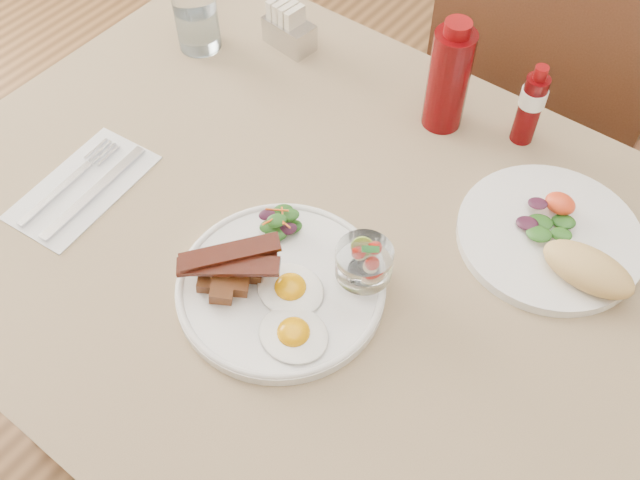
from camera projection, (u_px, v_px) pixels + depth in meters
table at (355, 296)px, 1.06m from camera, size 1.33×0.88×0.75m
chair_far at (537, 118)px, 1.49m from camera, size 0.42×0.42×0.93m
main_plate at (281, 287)px, 0.95m from camera, size 0.28×0.28×0.02m
fried_eggs at (292, 310)px, 0.91m from camera, size 0.15×0.15×0.03m
bacon_potato_pile at (229, 271)px, 0.93m from camera, size 0.13×0.12×0.06m
side_salad at (280, 223)px, 0.99m from camera, size 0.06×0.06×0.03m
fruit_cup at (364, 262)px, 0.92m from camera, size 0.08×0.08×0.08m
second_plate at (559, 242)px, 0.99m from camera, size 0.27×0.26×0.07m
ketchup_bottle at (449, 78)px, 1.08m from camera, size 0.08×0.08×0.19m
hot_sauce_bottle at (531, 106)px, 1.08m from camera, size 0.05×0.05×0.14m
sugar_caddy at (288, 28)px, 1.25m from camera, size 0.10×0.06×0.08m
water_glass at (197, 18)px, 1.23m from camera, size 0.07×0.07×0.13m
napkin_cutlery at (83, 187)px, 1.07m from camera, size 0.14×0.23×0.01m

